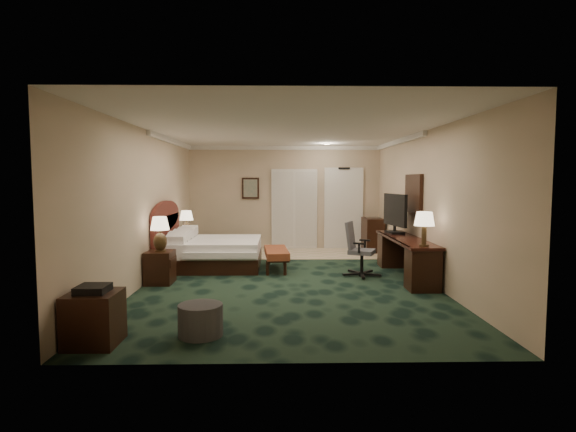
{
  "coord_description": "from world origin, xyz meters",
  "views": [
    {
      "loc": [
        -0.16,
        -8.06,
        1.81
      ],
      "look_at": [
        0.02,
        0.6,
        1.12
      ],
      "focal_mm": 28.0,
      "sensor_mm": 36.0,
      "label": 1
    }
  ],
  "objects_px": {
    "lamp_far": "(187,223)",
    "bed": "(216,253)",
    "side_table": "(94,319)",
    "tv": "(395,214)",
    "minibar": "(373,235)",
    "ottoman": "(201,320)",
    "desk_chair": "(362,249)",
    "nightstand_near": "(160,267)",
    "lamp_near": "(160,234)",
    "bed_bench": "(276,259)",
    "nightstand_far": "(187,247)",
    "desk": "(405,257)"
  },
  "relations": [
    {
      "from": "ottoman",
      "to": "desk_chair",
      "type": "distance_m",
      "value": 4.07
    },
    {
      "from": "desk",
      "to": "minibar",
      "type": "xyz_separation_m",
      "value": [
        0.02,
        3.01,
        0.06
      ]
    },
    {
      "from": "tv",
      "to": "nightstand_far",
      "type": "bearing_deg",
      "value": 154.23
    },
    {
      "from": "bed_bench",
      "to": "side_table",
      "type": "xyz_separation_m",
      "value": [
        -1.99,
        -4.11,
        0.08
      ]
    },
    {
      "from": "side_table",
      "to": "desk_chair",
      "type": "xyz_separation_m",
      "value": [
        3.6,
        3.47,
        0.22
      ]
    },
    {
      "from": "desk",
      "to": "tv",
      "type": "bearing_deg",
      "value": 93.16
    },
    {
      "from": "side_table",
      "to": "desk",
      "type": "distance_m",
      "value": 5.55
    },
    {
      "from": "bed_bench",
      "to": "ottoman",
      "type": "bearing_deg",
      "value": -107.19
    },
    {
      "from": "bed",
      "to": "side_table",
      "type": "xyz_separation_m",
      "value": [
        -0.72,
        -4.42,
        -0.0
      ]
    },
    {
      "from": "lamp_far",
      "to": "bed_bench",
      "type": "relative_size",
      "value": 0.47
    },
    {
      "from": "bed",
      "to": "minibar",
      "type": "distance_m",
      "value": 4.2
    },
    {
      "from": "nightstand_near",
      "to": "lamp_far",
      "type": "height_order",
      "value": "lamp_far"
    },
    {
      "from": "bed",
      "to": "desk_chair",
      "type": "relative_size",
      "value": 1.8
    },
    {
      "from": "lamp_near",
      "to": "side_table",
      "type": "relative_size",
      "value": 1.05
    },
    {
      "from": "lamp_far",
      "to": "bed_bench",
      "type": "xyz_separation_m",
      "value": [
        2.07,
        -1.3,
        -0.61
      ]
    },
    {
      "from": "desk",
      "to": "minibar",
      "type": "distance_m",
      "value": 3.01
    },
    {
      "from": "lamp_near",
      "to": "bed_bench",
      "type": "height_order",
      "value": "lamp_near"
    },
    {
      "from": "nightstand_far",
      "to": "nightstand_near",
      "type": "bearing_deg",
      "value": -89.64
    },
    {
      "from": "bed",
      "to": "lamp_far",
      "type": "height_order",
      "value": "lamp_far"
    },
    {
      "from": "side_table",
      "to": "minibar",
      "type": "bearing_deg",
      "value": 55.3
    },
    {
      "from": "desk",
      "to": "tv",
      "type": "height_order",
      "value": "tv"
    },
    {
      "from": "nightstand_near",
      "to": "bed_bench",
      "type": "relative_size",
      "value": 0.45
    },
    {
      "from": "minibar",
      "to": "bed",
      "type": "bearing_deg",
      "value": -151.94
    },
    {
      "from": "bed_bench",
      "to": "lamp_far",
      "type": "bearing_deg",
      "value": 143.26
    },
    {
      "from": "bed",
      "to": "minibar",
      "type": "xyz_separation_m",
      "value": [
        3.7,
        1.97,
        0.13
      ]
    },
    {
      "from": "nightstand_near",
      "to": "bed_bench",
      "type": "height_order",
      "value": "nightstand_near"
    },
    {
      "from": "tv",
      "to": "desk_chair",
      "type": "distance_m",
      "value": 1.14
    },
    {
      "from": "lamp_far",
      "to": "ottoman",
      "type": "relative_size",
      "value": 1.13
    },
    {
      "from": "bed",
      "to": "nightstand_far",
      "type": "height_order",
      "value": "bed"
    },
    {
      "from": "lamp_far",
      "to": "bed_bench",
      "type": "distance_m",
      "value": 2.52
    },
    {
      "from": "minibar",
      "to": "lamp_near",
      "type": "bearing_deg",
      "value": -141.84
    },
    {
      "from": "lamp_near",
      "to": "lamp_far",
      "type": "height_order",
      "value": "lamp_near"
    },
    {
      "from": "ottoman",
      "to": "desk_chair",
      "type": "relative_size",
      "value": 0.5
    },
    {
      "from": "nightstand_near",
      "to": "lamp_near",
      "type": "xyz_separation_m",
      "value": [
        0.03,
        -0.05,
        0.59
      ]
    },
    {
      "from": "nightstand_near",
      "to": "minibar",
      "type": "height_order",
      "value": "minibar"
    },
    {
      "from": "ottoman",
      "to": "tv",
      "type": "bearing_deg",
      "value": 49.4
    },
    {
      "from": "ottoman",
      "to": "tv",
      "type": "height_order",
      "value": "tv"
    },
    {
      "from": "lamp_far",
      "to": "bed",
      "type": "bearing_deg",
      "value": -51.15
    },
    {
      "from": "desk",
      "to": "minibar",
      "type": "relative_size",
      "value": 3.0
    },
    {
      "from": "desk",
      "to": "desk_chair",
      "type": "distance_m",
      "value": 0.82
    },
    {
      "from": "nightstand_near",
      "to": "side_table",
      "type": "height_order",
      "value": "side_table"
    },
    {
      "from": "side_table",
      "to": "tv",
      "type": "distance_m",
      "value": 6.01
    },
    {
      "from": "nightstand_near",
      "to": "lamp_near",
      "type": "bearing_deg",
      "value": -60.87
    },
    {
      "from": "desk_chair",
      "to": "desk",
      "type": "bearing_deg",
      "value": 17.46
    },
    {
      "from": "lamp_near",
      "to": "bed_bench",
      "type": "distance_m",
      "value": 2.44
    },
    {
      "from": "side_table",
      "to": "bed",
      "type": "bearing_deg",
      "value": 80.72
    },
    {
      "from": "side_table",
      "to": "minibar",
      "type": "height_order",
      "value": "minibar"
    },
    {
      "from": "nightstand_far",
      "to": "desk",
      "type": "xyz_separation_m",
      "value": [
        4.47,
        -2.03,
        0.1
      ]
    },
    {
      "from": "desk_chair",
      "to": "bed",
      "type": "bearing_deg",
      "value": -174.86
    },
    {
      "from": "bed",
      "to": "desk_chair",
      "type": "height_order",
      "value": "desk_chair"
    }
  ]
}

